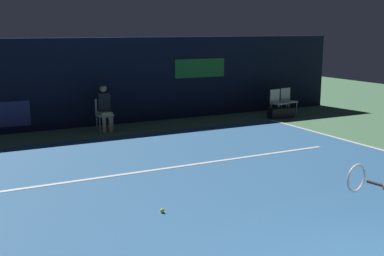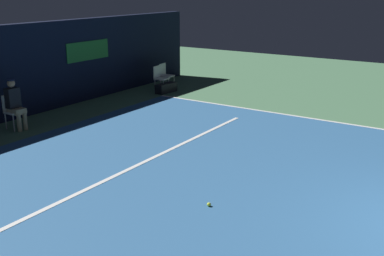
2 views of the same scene
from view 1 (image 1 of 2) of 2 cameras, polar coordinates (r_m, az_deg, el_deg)
ground_plane at (r=8.66m, az=2.62°, el=-7.79°), size 33.23×33.23×0.00m
court_surface at (r=8.66m, az=2.62°, el=-7.75°), size 10.38×10.62×0.01m
line_service at (r=10.23m, az=-2.60°, el=-4.65°), size 8.10×0.10×0.01m
back_wall at (r=14.88m, az=-11.26°, el=5.25°), size 17.31×0.33×2.60m
line_judge_on_chair at (r=14.04m, az=-10.16°, el=2.41°), size 0.45×0.54×1.32m
courtside_chair_near at (r=16.46m, az=9.90°, el=3.10°), size 0.49×0.47×0.88m
courtside_chair_far at (r=16.92m, az=11.08°, el=3.28°), size 0.48×0.46×0.88m
tennis_ball at (r=7.83m, az=-3.49°, el=-9.59°), size 0.07×0.07×0.07m
equipment_bag at (r=16.20m, az=10.31°, el=1.72°), size 0.86×0.39×0.32m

